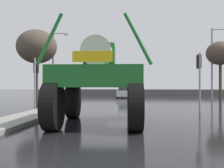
{
  "coord_description": "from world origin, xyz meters",
  "views": [
    {
      "loc": [
        0.98,
        -4.49,
        1.6
      ],
      "look_at": [
        -0.26,
        9.3,
        1.63
      ],
      "focal_mm": 41.96,
      "sensor_mm": 36.0,
      "label": 1
    }
  ],
  "objects_px": {
    "oversize_sprayer": "(99,81)",
    "sedan_ahead": "(127,92)",
    "traffic_signal_near_right": "(199,69)",
    "traffic_signal_near_left": "(36,72)",
    "streetlight_far_left": "(54,62)",
    "bare_tree_left": "(37,47)",
    "traffic_signal_far_left": "(136,75)",
    "bare_tree_right": "(220,54)",
    "streetlight_far_right": "(214,59)"
  },
  "relations": [
    {
      "from": "streetlight_far_left",
      "to": "traffic_signal_far_left",
      "type": "bearing_deg",
      "value": 41.84
    },
    {
      "from": "traffic_signal_far_left",
      "to": "sedan_ahead",
      "type": "bearing_deg",
      "value": -128.44
    },
    {
      "from": "traffic_signal_near_right",
      "to": "bare_tree_left",
      "type": "xyz_separation_m",
      "value": [
        -13.52,
        8.53,
        2.75
      ]
    },
    {
      "from": "traffic_signal_near_left",
      "to": "traffic_signal_far_left",
      "type": "relative_size",
      "value": 0.85
    },
    {
      "from": "oversize_sprayer",
      "to": "bare_tree_right",
      "type": "height_order",
      "value": "bare_tree_right"
    },
    {
      "from": "streetlight_far_left",
      "to": "sedan_ahead",
      "type": "bearing_deg",
      "value": 39.83
    },
    {
      "from": "traffic_signal_near_left",
      "to": "streetlight_far_right",
      "type": "distance_m",
      "value": 19.76
    },
    {
      "from": "sedan_ahead",
      "to": "bare_tree_right",
      "type": "xyz_separation_m",
      "value": [
        10.08,
        -3.61,
        4.19
      ]
    },
    {
      "from": "streetlight_far_right",
      "to": "traffic_signal_near_right",
      "type": "bearing_deg",
      "value": -109.61
    },
    {
      "from": "traffic_signal_far_left",
      "to": "streetlight_far_left",
      "type": "distance_m",
      "value": 11.4
    },
    {
      "from": "oversize_sprayer",
      "to": "streetlight_far_right",
      "type": "height_order",
      "value": "streetlight_far_right"
    },
    {
      "from": "streetlight_far_right",
      "to": "oversize_sprayer",
      "type": "bearing_deg",
      "value": -118.13
    },
    {
      "from": "traffic_signal_far_left",
      "to": "streetlight_far_left",
      "type": "bearing_deg",
      "value": -138.16
    },
    {
      "from": "streetlight_far_left",
      "to": "bare_tree_left",
      "type": "distance_m",
      "value": 2.39
    },
    {
      "from": "traffic_signal_near_right",
      "to": "traffic_signal_far_left",
      "type": "distance_m",
      "value": 17.91
    },
    {
      "from": "traffic_signal_far_left",
      "to": "bare_tree_left",
      "type": "relative_size",
      "value": 0.56
    },
    {
      "from": "sedan_ahead",
      "to": "streetlight_far_left",
      "type": "xyz_separation_m",
      "value": [
        -7.24,
        -6.04,
        3.21
      ]
    },
    {
      "from": "oversize_sprayer",
      "to": "traffic_signal_near_left",
      "type": "bearing_deg",
      "value": 38.52
    },
    {
      "from": "sedan_ahead",
      "to": "traffic_signal_near_left",
      "type": "bearing_deg",
      "value": 169.95
    },
    {
      "from": "traffic_signal_near_right",
      "to": "bare_tree_left",
      "type": "height_order",
      "value": "bare_tree_left"
    },
    {
      "from": "bare_tree_left",
      "to": "oversize_sprayer",
      "type": "bearing_deg",
      "value": -60.18
    },
    {
      "from": "streetlight_far_left",
      "to": "oversize_sprayer",
      "type": "bearing_deg",
      "value": -66.43
    },
    {
      "from": "traffic_signal_near_left",
      "to": "streetlight_far_right",
      "type": "xyz_separation_m",
      "value": [
        14.85,
        12.89,
        1.93
      ]
    },
    {
      "from": "oversize_sprayer",
      "to": "streetlight_far_left",
      "type": "xyz_separation_m",
      "value": [
        -6.83,
        15.66,
        2.18
      ]
    },
    {
      "from": "sedan_ahead",
      "to": "streetlight_far_right",
      "type": "bearing_deg",
      "value": -99.62
    },
    {
      "from": "sedan_ahead",
      "to": "streetlight_far_left",
      "type": "height_order",
      "value": "streetlight_far_left"
    },
    {
      "from": "oversize_sprayer",
      "to": "bare_tree_right",
      "type": "bearing_deg",
      "value": -32.25
    },
    {
      "from": "oversize_sprayer",
      "to": "sedan_ahead",
      "type": "bearing_deg",
      "value": -3.23
    },
    {
      "from": "streetlight_far_right",
      "to": "bare_tree_left",
      "type": "bearing_deg",
      "value": -166.45
    },
    {
      "from": "traffic_signal_near_right",
      "to": "bare_tree_left",
      "type": "relative_size",
      "value": 0.5
    },
    {
      "from": "traffic_signal_near_right",
      "to": "bare_tree_right",
      "type": "bearing_deg",
      "value": 67.49
    },
    {
      "from": "sedan_ahead",
      "to": "streetlight_far_right",
      "type": "height_order",
      "value": "streetlight_far_right"
    },
    {
      "from": "sedan_ahead",
      "to": "streetlight_far_right",
      "type": "distance_m",
      "value": 10.67
    },
    {
      "from": "streetlight_far_left",
      "to": "streetlight_far_right",
      "type": "bearing_deg",
      "value": 9.95
    },
    {
      "from": "sedan_ahead",
      "to": "bare_tree_left",
      "type": "distance_m",
      "value": 12.25
    },
    {
      "from": "bare_tree_left",
      "to": "streetlight_far_left",
      "type": "bearing_deg",
      "value": 46.84
    },
    {
      "from": "oversize_sprayer",
      "to": "traffic_signal_near_left",
      "type": "relative_size",
      "value": 1.63
    },
    {
      "from": "traffic_signal_near_left",
      "to": "bare_tree_left",
      "type": "xyz_separation_m",
      "value": [
        -3.26,
        8.53,
        2.9
      ]
    },
    {
      "from": "bare_tree_right",
      "to": "streetlight_far_left",
      "type": "bearing_deg",
      "value": -172.02
    },
    {
      "from": "oversize_sprayer",
      "to": "traffic_signal_far_left",
      "type": "relative_size",
      "value": 1.39
    },
    {
      "from": "traffic_signal_far_left",
      "to": "bare_tree_left",
      "type": "bearing_deg",
      "value": -137.43
    },
    {
      "from": "traffic_signal_near_left",
      "to": "streetlight_far_left",
      "type": "height_order",
      "value": "streetlight_far_left"
    },
    {
      "from": "oversize_sprayer",
      "to": "traffic_signal_near_right",
      "type": "height_order",
      "value": "oversize_sprayer"
    },
    {
      "from": "traffic_signal_near_right",
      "to": "traffic_signal_far_left",
      "type": "relative_size",
      "value": 0.91
    },
    {
      "from": "streetlight_far_right",
      "to": "bare_tree_right",
      "type": "height_order",
      "value": "streetlight_far_right"
    },
    {
      "from": "streetlight_far_left",
      "to": "traffic_signal_near_right",
      "type": "bearing_deg",
      "value": -39.24
    },
    {
      "from": "traffic_signal_near_right",
      "to": "traffic_signal_near_left",
      "type": "bearing_deg",
      "value": 179.98
    },
    {
      "from": "bare_tree_left",
      "to": "bare_tree_right",
      "type": "height_order",
      "value": "bare_tree_left"
    },
    {
      "from": "sedan_ahead",
      "to": "traffic_signal_near_right",
      "type": "xyz_separation_m",
      "value": [
        4.95,
        -15.99,
        1.85
      ]
    },
    {
      "from": "traffic_signal_near_right",
      "to": "bare_tree_left",
      "type": "bearing_deg",
      "value": 147.73
    }
  ]
}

